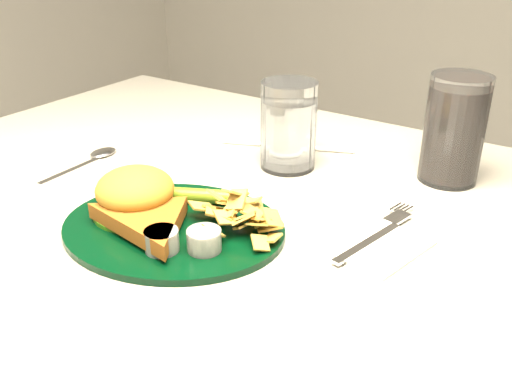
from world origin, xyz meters
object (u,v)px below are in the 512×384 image
Objects in this scene: water_glass at (288,126)px; fork_napkin at (371,240)px; dinner_plate at (172,209)px; cola_glass at (454,129)px.

fork_napkin is at bearing -35.16° from water_glass.
dinner_plate is 2.09× the size of water_glass.
dinner_plate is 0.24m from water_glass.
dinner_plate is 1.76× the size of fork_napkin.
dinner_plate is 1.79× the size of cola_glass.
dinner_plate is 0.23m from fork_napkin.
water_glass is at bearing -157.60° from cola_glass.
fork_napkin is (0.19, -0.14, -0.06)m from water_glass.
water_glass is 0.23m from cola_glass.
water_glass is at bearing 70.92° from dinner_plate.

